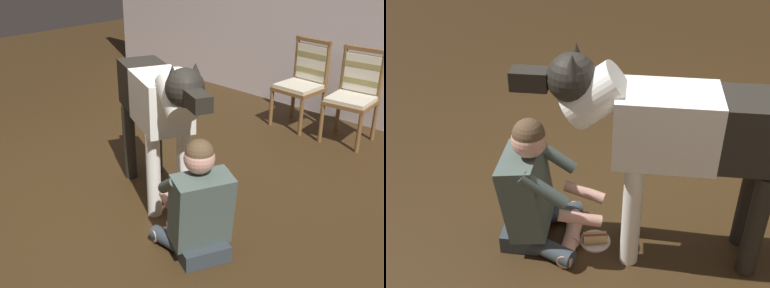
{
  "view_description": "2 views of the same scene",
  "coord_description": "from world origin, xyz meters",
  "views": [
    {
      "loc": [
        2.96,
        -2.05,
        2.14
      ],
      "look_at": [
        0.78,
        0.15,
        0.75
      ],
      "focal_mm": 46.0,
      "sensor_mm": 36.0,
      "label": 1
    },
    {
      "loc": [
        1.33,
        2.38,
        2.23
      ],
      "look_at": [
        0.65,
        -0.03,
        0.63
      ],
      "focal_mm": 45.53,
      "sensor_mm": 36.0,
      "label": 2
    }
  ],
  "objects": [
    {
      "name": "large_dog",
      "position": [
        0.2,
        0.36,
        0.86
      ],
      "size": [
        1.6,
        0.8,
        1.31
      ],
      "color": "white",
      "rests_on": "ground"
    },
    {
      "name": "dining_chair_left_of_pair",
      "position": [
        0.06,
        2.68,
        0.54
      ],
      "size": [
        0.48,
        0.49,
        0.98
      ],
      "color": "brown",
      "rests_on": "ground"
    },
    {
      "name": "person_sitting_on_floor",
      "position": [
        0.94,
        0.04,
        0.36
      ],
      "size": [
        0.71,
        0.62,
        0.88
      ],
      "color": "#313940",
      "rests_on": "ground"
    },
    {
      "name": "dining_chair_right_of_pair",
      "position": [
        0.69,
        2.68,
        0.54
      ],
      "size": [
        0.5,
        0.5,
        0.98
      ],
      "color": "brown",
      "rests_on": "ground"
    },
    {
      "name": "back_wall",
      "position": [
        0.0,
        3.19,
        1.3
      ],
      "size": [
        7.65,
        0.1,
        2.6
      ],
      "primitive_type": "cube",
      "color": "beige",
      "rests_on": "ground"
    },
    {
      "name": "hot_dog_on_plate",
      "position": [
        0.6,
        0.19,
        0.03
      ],
      "size": [
        0.2,
        0.2,
        0.06
      ],
      "color": "silver",
      "rests_on": "ground"
    },
    {
      "name": "ground_plane",
      "position": [
        0.0,
        0.0,
        0.0
      ],
      "size": [
        14.11,
        14.11,
        0.0
      ],
      "primitive_type": "plane",
      "color": "#362512"
    }
  ]
}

